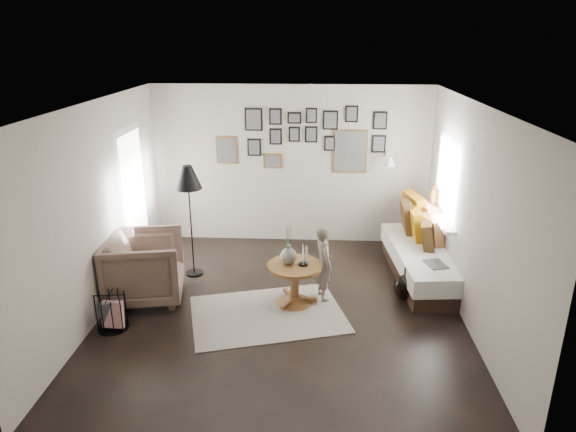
# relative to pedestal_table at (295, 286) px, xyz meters

# --- Properties ---
(ground) EXTENTS (4.80, 4.80, 0.00)m
(ground) POSITION_rel_pedestal_table_xyz_m (-0.15, -0.18, -0.26)
(ground) COLOR black
(ground) RESTS_ON ground
(wall_back) EXTENTS (4.50, 0.00, 4.50)m
(wall_back) POSITION_rel_pedestal_table_xyz_m (-0.15, 2.22, 1.04)
(wall_back) COLOR #A79E92
(wall_back) RESTS_ON ground
(wall_front) EXTENTS (4.50, 0.00, 4.50)m
(wall_front) POSITION_rel_pedestal_table_xyz_m (-0.15, -2.58, 1.04)
(wall_front) COLOR #A79E92
(wall_front) RESTS_ON ground
(wall_left) EXTENTS (0.00, 4.80, 4.80)m
(wall_left) POSITION_rel_pedestal_table_xyz_m (-2.40, -0.18, 1.04)
(wall_left) COLOR #A79E92
(wall_left) RESTS_ON ground
(wall_right) EXTENTS (0.00, 4.80, 4.80)m
(wall_right) POSITION_rel_pedestal_table_xyz_m (2.10, -0.18, 1.04)
(wall_right) COLOR #A79E92
(wall_right) RESTS_ON ground
(ceiling) EXTENTS (4.80, 4.80, 0.00)m
(ceiling) POSITION_rel_pedestal_table_xyz_m (-0.15, -0.18, 2.34)
(ceiling) COLOR white
(ceiling) RESTS_ON wall_back
(door_left) EXTENTS (0.00, 2.14, 2.14)m
(door_left) POSITION_rel_pedestal_table_xyz_m (-2.39, 1.02, 0.79)
(door_left) COLOR white
(door_left) RESTS_ON wall_left
(window_right) EXTENTS (0.15, 1.32, 1.30)m
(window_right) POSITION_rel_pedestal_table_xyz_m (2.02, 1.16, 0.68)
(window_right) COLOR white
(window_right) RESTS_ON wall_right
(gallery_wall) EXTENTS (2.74, 0.03, 1.08)m
(gallery_wall) POSITION_rel_pedestal_table_xyz_m (0.13, 2.20, 1.49)
(gallery_wall) COLOR brown
(gallery_wall) RESTS_ON wall_back
(wall_sconce) EXTENTS (0.18, 0.36, 0.16)m
(wall_sconce) POSITION_rel_pedestal_table_xyz_m (1.40, 1.95, 1.21)
(wall_sconce) COLOR white
(wall_sconce) RESTS_ON wall_back
(rug) EXTENTS (2.16, 1.77, 0.01)m
(rug) POSITION_rel_pedestal_table_xyz_m (-0.33, -0.31, -0.25)
(rug) COLOR silver
(rug) RESTS_ON ground
(pedestal_table) EXTENTS (0.71, 0.71, 0.56)m
(pedestal_table) POSITION_rel_pedestal_table_xyz_m (0.00, 0.00, 0.00)
(pedestal_table) COLOR brown
(pedestal_table) RESTS_ON ground
(vase) EXTENTS (0.20, 0.20, 0.51)m
(vase) POSITION_rel_pedestal_table_xyz_m (-0.08, 0.02, 0.45)
(vase) COLOR black
(vase) RESTS_ON pedestal_table
(candles) EXTENTS (0.12, 0.12, 0.26)m
(candles) POSITION_rel_pedestal_table_xyz_m (0.11, -0.00, 0.43)
(candles) COLOR black
(candles) RESTS_ON pedestal_table
(daybed) EXTENTS (1.06, 2.19, 1.03)m
(daybed) POSITION_rel_pedestal_table_xyz_m (1.85, 0.93, 0.07)
(daybed) COLOR black
(daybed) RESTS_ON ground
(magazine_on_daybed) EXTENTS (0.30, 0.36, 0.02)m
(magazine_on_daybed) POSITION_rel_pedestal_table_xyz_m (1.85, 0.27, 0.22)
(magazine_on_daybed) COLOR black
(magazine_on_daybed) RESTS_ON daybed
(armchair) EXTENTS (1.14, 1.12, 0.89)m
(armchair) POSITION_rel_pedestal_table_xyz_m (-1.97, 0.04, 0.19)
(armchair) COLOR brown
(armchair) RESTS_ON ground
(armchair_cushion) EXTENTS (0.46, 0.47, 0.18)m
(armchair_cushion) POSITION_rel_pedestal_table_xyz_m (-1.94, 0.09, 0.22)
(armchair_cushion) COLOR silver
(armchair_cushion) RESTS_ON armchair
(floor_lamp) EXTENTS (0.38, 0.38, 1.64)m
(floor_lamp) POSITION_rel_pedestal_table_xyz_m (-1.51, 0.79, 1.15)
(floor_lamp) COLOR black
(floor_lamp) RESTS_ON ground
(magazine_basket) EXTENTS (0.40, 0.40, 0.44)m
(magazine_basket) POSITION_rel_pedestal_table_xyz_m (-2.15, -0.72, -0.04)
(magazine_basket) COLOR black
(magazine_basket) RESTS_ON ground
(demijohn_large) EXTENTS (0.30, 0.30, 0.45)m
(demijohn_large) POSITION_rel_pedestal_table_xyz_m (1.45, 0.20, -0.08)
(demijohn_large) COLOR black
(demijohn_large) RESTS_ON ground
(demijohn_small) EXTENTS (0.26, 0.26, 0.41)m
(demijohn_small) POSITION_rel_pedestal_table_xyz_m (1.80, 0.08, -0.10)
(demijohn_small) COLOR black
(demijohn_small) RESTS_ON ground
(child) EXTENTS (0.35, 0.43, 1.03)m
(child) POSITION_rel_pedestal_table_xyz_m (0.37, 0.16, 0.26)
(child) COLOR #6F6157
(child) RESTS_ON ground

